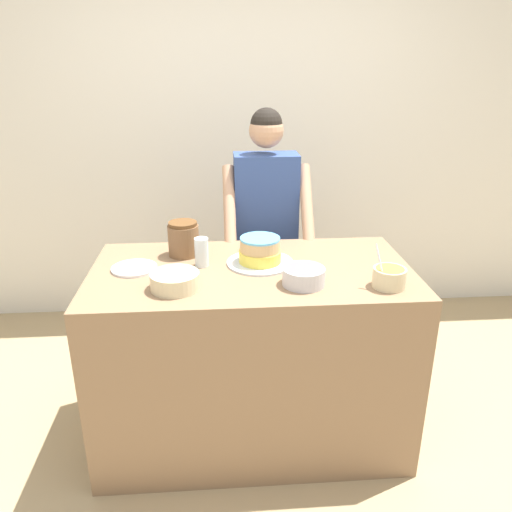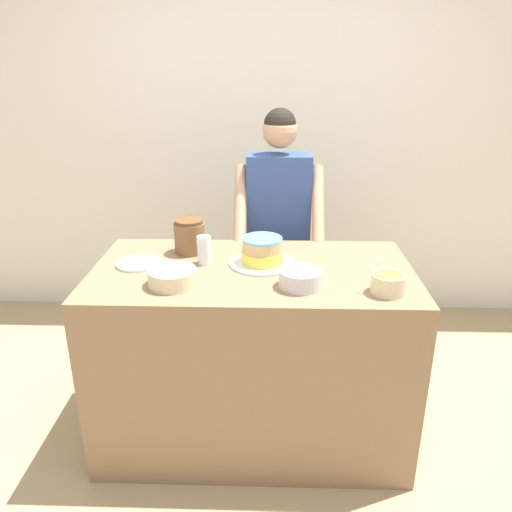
{
  "view_description": "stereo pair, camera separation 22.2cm",
  "coord_description": "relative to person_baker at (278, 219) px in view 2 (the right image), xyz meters",
  "views": [
    {
      "loc": [
        -0.14,
        -1.72,
        1.8
      ],
      "look_at": [
        0.02,
        0.35,
        0.99
      ],
      "focal_mm": 35.0,
      "sensor_mm": 36.0,
      "label": 1
    },
    {
      "loc": [
        0.08,
        -1.72,
        1.8
      ],
      "look_at": [
        0.02,
        0.35,
        0.99
      ],
      "focal_mm": 35.0,
      "sensor_mm": 36.0,
      "label": 2
    }
  ],
  "objects": [
    {
      "name": "frosting_bowl_purple",
      "position": [
        0.08,
        -0.82,
        -0.0
      ],
      "size": [
        0.18,
        0.18,
        0.08
      ],
      "color": "silver",
      "rests_on": "counter"
    },
    {
      "name": "wall_back",
      "position": [
        -0.13,
        0.81,
        0.35
      ],
      "size": [
        10.0,
        0.05,
        2.6
      ],
      "color": "silver",
      "rests_on": "ground_plane"
    },
    {
      "name": "ground_plane",
      "position": [
        -0.13,
        -1.02,
        -0.95
      ],
      "size": [
        14.0,
        14.0,
        0.0
      ],
      "primitive_type": "plane",
      "color": "tan"
    },
    {
      "name": "person_baker",
      "position": [
        0.0,
        0.0,
        0.0
      ],
      "size": [
        0.49,
        0.43,
        1.57
      ],
      "color": "#2D2D38",
      "rests_on": "ground_plane"
    },
    {
      "name": "frosting_bowl_orange",
      "position": [
        0.44,
        -0.87,
        0.0
      ],
      "size": [
        0.14,
        0.14,
        0.19
      ],
      "color": "beige",
      "rests_on": "counter"
    },
    {
      "name": "cake",
      "position": [
        -0.08,
        -0.57,
        0.01
      ],
      "size": [
        0.31,
        0.31,
        0.13
      ],
      "color": "silver",
      "rests_on": "counter"
    },
    {
      "name": "ceramic_plate",
      "position": [
        -0.66,
        -0.59,
        -0.04
      ],
      "size": [
        0.21,
        0.21,
        0.01
      ],
      "color": "silver",
      "rests_on": "counter"
    },
    {
      "name": "counter",
      "position": [
        -0.13,
        -0.63,
        -0.5
      ],
      "size": [
        1.47,
        0.78,
        0.91
      ],
      "color": "#8C6B4C",
      "rests_on": "ground_plane"
    },
    {
      "name": "stoneware_jar",
      "position": [
        -0.44,
        -0.43,
        0.04
      ],
      "size": [
        0.15,
        0.15,
        0.17
      ],
      "color": "brown",
      "rests_on": "counter"
    },
    {
      "name": "frosting_bowl_white",
      "position": [
        -0.46,
        -0.82,
        -0.0
      ],
      "size": [
        0.21,
        0.21,
        0.07
      ],
      "color": "beige",
      "rests_on": "counter"
    },
    {
      "name": "drinking_glass",
      "position": [
        -0.35,
        -0.57,
        0.03
      ],
      "size": [
        0.06,
        0.06,
        0.14
      ],
      "color": "silver",
      "rests_on": "counter"
    }
  ]
}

